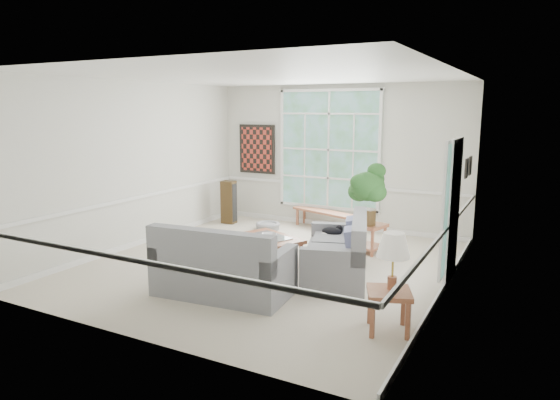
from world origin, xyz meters
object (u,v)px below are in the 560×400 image
(coffee_table, at_px, (272,248))
(loveseat_front, at_px, (224,259))
(end_table, at_px, (369,238))
(loveseat_right, at_px, (336,247))
(side_table, at_px, (388,311))

(coffee_table, bearing_deg, loveseat_front, -60.92)
(loveseat_front, xyz_separation_m, coffee_table, (-0.16, 1.64, -0.28))
(loveseat_front, height_order, end_table, loveseat_front)
(loveseat_right, bearing_deg, end_table, 70.41)
(coffee_table, distance_m, end_table, 1.77)
(coffee_table, relative_size, end_table, 2.16)
(loveseat_right, height_order, loveseat_front, loveseat_front)
(coffee_table, bearing_deg, end_table, 67.42)
(loveseat_front, relative_size, coffee_table, 1.63)
(loveseat_right, relative_size, end_table, 3.35)
(loveseat_front, bearing_deg, side_table, -8.16)
(end_table, bearing_deg, loveseat_front, -111.33)
(loveseat_right, relative_size, loveseat_front, 0.95)
(end_table, bearing_deg, loveseat_right, -91.38)
(loveseat_right, bearing_deg, side_table, -68.51)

